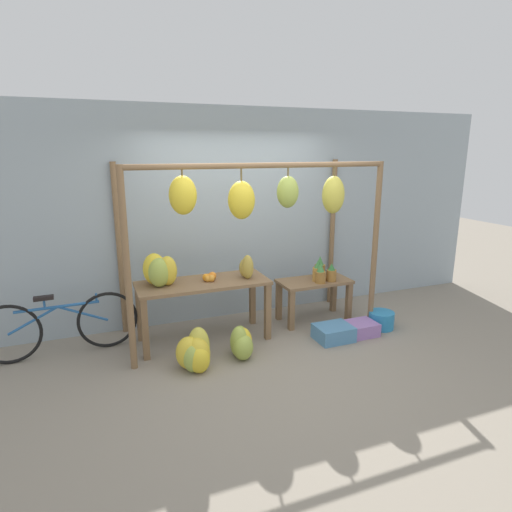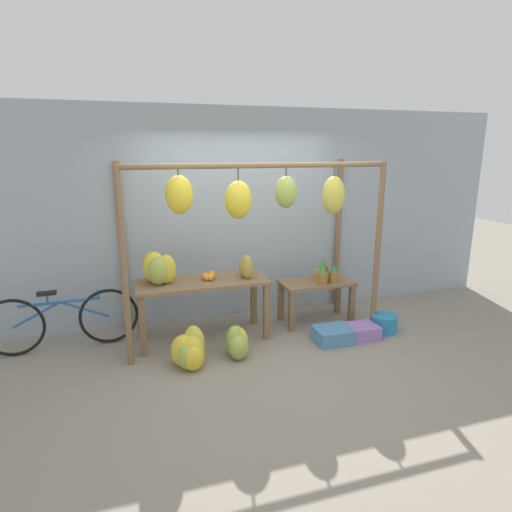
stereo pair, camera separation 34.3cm
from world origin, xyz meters
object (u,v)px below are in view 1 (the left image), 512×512
(fruit_crate_white, at_px, (333,333))
(papaya_pile, at_px, (247,267))
(pineapple_cluster, at_px, (321,272))
(parked_bicycle, at_px, (60,326))
(banana_pile_on_table, at_px, (159,270))
(banana_pile_ground_left, at_px, (195,353))
(fruit_crate_purple, at_px, (360,328))
(banana_pile_ground_right, at_px, (241,343))
(orange_pile, at_px, (209,277))
(blue_bucket, at_px, (381,320))

(fruit_crate_white, xyz_separation_m, papaya_pile, (-0.93, 0.53, 0.78))
(pineapple_cluster, distance_m, parked_bicycle, 3.23)
(banana_pile_on_table, bearing_deg, papaya_pile, -5.78)
(banana_pile_on_table, distance_m, fruit_crate_white, 2.21)
(banana_pile_ground_left, relative_size, fruit_crate_purple, 1.13)
(pineapple_cluster, xyz_separation_m, fruit_crate_purple, (0.23, -0.60, -0.60))
(banana_pile_ground_left, xyz_separation_m, banana_pile_ground_right, (0.54, 0.08, -0.01))
(papaya_pile, bearing_deg, orange_pile, 172.29)
(blue_bucket, xyz_separation_m, fruit_crate_purple, (-0.38, -0.08, -0.03))
(banana_pile_ground_left, relative_size, parked_bicycle, 0.26)
(orange_pile, xyz_separation_m, pineapple_cluster, (1.54, 0.02, -0.10))
(orange_pile, xyz_separation_m, blue_bucket, (2.15, -0.50, -0.67))
(pineapple_cluster, xyz_separation_m, fruit_crate_white, (-0.16, -0.61, -0.59))
(papaya_pile, bearing_deg, parked_bicycle, 173.25)
(orange_pile, xyz_separation_m, papaya_pile, (0.45, -0.06, 0.09))
(orange_pile, height_order, pineapple_cluster, pineapple_cluster)
(banana_pile_ground_right, relative_size, fruit_crate_white, 1.02)
(banana_pile_on_table, distance_m, pineapple_cluster, 2.12)
(pineapple_cluster, bearing_deg, papaya_pile, -175.71)
(fruit_crate_purple, bearing_deg, blue_bucket, 11.96)
(blue_bucket, distance_m, papaya_pile, 1.91)
(parked_bicycle, xyz_separation_m, papaya_pile, (2.13, -0.25, 0.52))
(blue_bucket, xyz_separation_m, parked_bicycle, (-3.82, 0.69, 0.24))
(parked_bicycle, bearing_deg, banana_pile_ground_left, -32.88)
(fruit_crate_purple, bearing_deg, banana_pile_on_table, 165.12)
(fruit_crate_purple, bearing_deg, parked_bicycle, 167.39)
(banana_pile_on_table, distance_m, parked_bicycle, 1.25)
(fruit_crate_white, relative_size, blue_bucket, 1.34)
(papaya_pile, height_order, fruit_crate_purple, papaya_pile)
(pineapple_cluster, xyz_separation_m, papaya_pile, (-1.08, -0.08, 0.19))
(banana_pile_ground_right, relative_size, papaya_pile, 1.51)
(blue_bucket, distance_m, parked_bicycle, 3.89)
(orange_pile, distance_m, banana_pile_ground_left, 0.97)
(orange_pile, bearing_deg, banana_pile_ground_left, -117.81)
(fruit_crate_white, distance_m, fruit_crate_purple, 0.39)
(pineapple_cluster, xyz_separation_m, parked_bicycle, (-3.21, 0.17, -0.33))
(pineapple_cluster, height_order, banana_pile_ground_right, pineapple_cluster)
(banana_pile_on_table, bearing_deg, orange_pile, -4.26)
(blue_bucket, relative_size, parked_bicycle, 0.19)
(fruit_crate_white, xyz_separation_m, parked_bicycle, (-3.06, 0.78, 0.26))
(fruit_crate_white, relative_size, fruit_crate_purple, 1.11)
(banana_pile_ground_left, bearing_deg, banana_pile_ground_right, 8.18)
(banana_pile_ground_right, height_order, papaya_pile, papaya_pile)
(blue_bucket, bearing_deg, papaya_pile, 165.46)
(banana_pile_on_table, bearing_deg, banana_pile_ground_left, -72.48)
(fruit_crate_purple, bearing_deg, fruit_crate_white, -179.03)
(pineapple_cluster, xyz_separation_m, blue_bucket, (0.61, -0.52, -0.57))
(banana_pile_on_table, height_order, fruit_crate_purple, banana_pile_on_table)
(banana_pile_ground_left, bearing_deg, papaya_pile, 36.97)
(banana_pile_ground_left, bearing_deg, parked_bicycle, 147.12)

